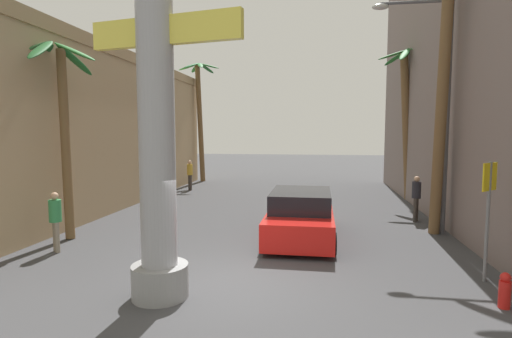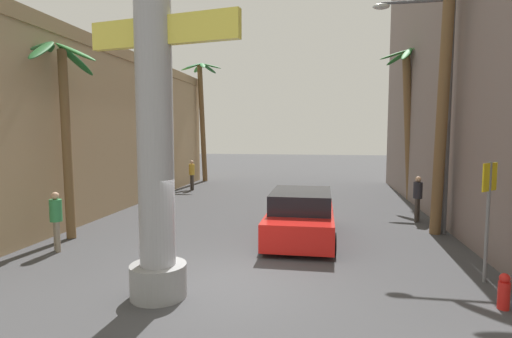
# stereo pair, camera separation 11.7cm
# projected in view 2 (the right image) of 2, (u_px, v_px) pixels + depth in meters

# --- Properties ---
(ground_plane) EXTENTS (87.97, 87.97, 0.00)m
(ground_plane) POSITION_uv_depth(u_px,v_px,m) (279.00, 205.00, 18.96)
(ground_plane) COLOR #424244
(building_left) EXTENTS (6.57, 21.59, 7.21)m
(building_left) POSITION_uv_depth(u_px,v_px,m) (67.00, 129.00, 18.94)
(building_left) COLOR tan
(building_left) RESTS_ON ground
(neon_sign_pole) EXTENTS (3.68, 1.18, 11.02)m
(neon_sign_pole) POSITION_uv_depth(u_px,v_px,m) (153.00, 37.00, 7.94)
(neon_sign_pole) COLOR #9E9EA3
(neon_sign_pole) RESTS_ON ground
(street_lamp) EXTENTS (2.63, 0.28, 7.92)m
(street_lamp) POSITION_uv_depth(u_px,v_px,m) (437.00, 94.00, 13.32)
(street_lamp) COLOR #59595E
(street_lamp) RESTS_ON ground
(crossing_sign) EXTENTS (0.47, 0.47, 2.80)m
(crossing_sign) POSITION_uv_depth(u_px,v_px,m) (488.00, 204.00, 9.07)
(crossing_sign) COLOR slate
(crossing_sign) RESTS_ON ground
(car_lead) EXTENTS (2.18, 4.89, 1.56)m
(car_lead) POSITION_uv_depth(u_px,v_px,m) (301.00, 216.00, 13.05)
(car_lead) COLOR black
(car_lead) RESTS_ON ground
(palm_tree_near_right) EXTENTS (2.95, 3.02, 9.09)m
(palm_tree_near_right) POSITION_uv_depth(u_px,v_px,m) (446.00, 71.00, 12.86)
(palm_tree_near_right) COLOR brown
(palm_tree_near_right) RESTS_ON ground
(palm_tree_mid_right) EXTENTS (3.09, 2.92, 7.68)m
(palm_tree_mid_right) POSITION_uv_depth(u_px,v_px,m) (409.00, 109.00, 20.21)
(palm_tree_mid_right) COLOR brown
(palm_tree_mid_right) RESTS_ON ground
(palm_tree_far_left) EXTENTS (2.97, 2.82, 8.28)m
(palm_tree_far_left) POSITION_uv_depth(u_px,v_px,m) (202.00, 108.00, 27.94)
(palm_tree_far_left) COLOR brown
(palm_tree_far_left) RESTS_ON ground
(palm_tree_near_left) EXTENTS (3.20, 3.22, 6.35)m
(palm_tree_near_left) POSITION_uv_depth(u_px,v_px,m) (61.00, 108.00, 12.80)
(palm_tree_near_left) COLOR brown
(palm_tree_near_left) RESTS_ON ground
(pedestrian_mid_right) EXTENTS (0.46, 0.46, 1.77)m
(pedestrian_mid_right) POSITION_uv_depth(u_px,v_px,m) (418.00, 195.00, 15.41)
(pedestrian_mid_right) COLOR #3F3833
(pedestrian_mid_right) RESTS_ON ground
(pedestrian_far_left) EXTENTS (0.48, 0.48, 1.79)m
(pedestrian_far_left) POSITION_uv_depth(u_px,v_px,m) (192.00, 173.00, 23.92)
(pedestrian_far_left) COLOR #3F3833
(pedestrian_far_left) RESTS_ON ground
(pedestrian_curb_left) EXTENTS (0.48, 0.48, 1.75)m
(pedestrian_curb_left) POSITION_uv_depth(u_px,v_px,m) (56.00, 217.00, 11.54)
(pedestrian_curb_left) COLOR gray
(pedestrian_curb_left) RESTS_ON ground
(fire_hydrant) EXTENTS (0.22, 0.22, 0.72)m
(fire_hydrant) POSITION_uv_depth(u_px,v_px,m) (504.00, 291.00, 7.80)
(fire_hydrant) COLOR red
(fire_hydrant) RESTS_ON ground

